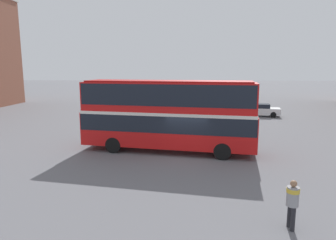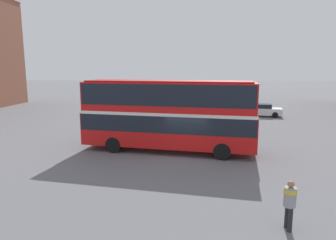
{
  "view_description": "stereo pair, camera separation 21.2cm",
  "coord_description": "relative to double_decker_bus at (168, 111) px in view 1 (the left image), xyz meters",
  "views": [
    {
      "loc": [
        -0.22,
        -18.02,
        5.39
      ],
      "look_at": [
        -1.15,
        1.14,
        2.09
      ],
      "focal_mm": 32.0,
      "sensor_mm": 36.0,
      "label": 1
    },
    {
      "loc": [
        -0.01,
        -18.01,
        5.39
      ],
      "look_at": [
        -1.15,
        1.14,
        2.09
      ],
      "focal_mm": 32.0,
      "sensor_mm": 36.0,
      "label": 2
    }
  ],
  "objects": [
    {
      "name": "ground_plane",
      "position": [
        1.14,
        -1.14,
        -2.66
      ],
      "size": [
        240.0,
        240.0,
        0.0
      ],
      "primitive_type": "plane",
      "color": "slate"
    },
    {
      "name": "double_decker_bus",
      "position": [
        0.0,
        0.0,
        0.0
      ],
      "size": [
        11.46,
        4.45,
        4.64
      ],
      "rotation": [
        0.0,
        0.0,
        -0.17
      ],
      "color": "red",
      "rests_on": "ground_plane"
    },
    {
      "name": "pedestrian_foreground",
      "position": [
        4.64,
        -9.55,
        -1.6
      ],
      "size": [
        0.45,
        0.45,
        1.73
      ],
      "rotation": [
        0.0,
        0.0,
        3.2
      ],
      "color": "#232328",
      "rests_on": "ground_plane"
    },
    {
      "name": "parked_car_kerb_near",
      "position": [
        9.93,
        15.33,
        -1.93
      ],
      "size": [
        4.41,
        2.57,
        1.43
      ],
      "rotation": [
        0.0,
        0.0,
        -0.2
      ],
      "color": "silver",
      "rests_on": "ground_plane"
    }
  ]
}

